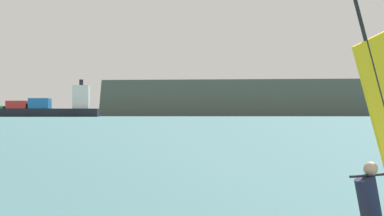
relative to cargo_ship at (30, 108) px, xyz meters
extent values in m
cylinder|color=#191E38|center=(32.47, -732.00, -7.84)|extent=(0.66, 0.53, 1.12)
sphere|color=tan|center=(32.47, -732.00, -7.18)|extent=(0.22, 0.22, 0.22)
cube|color=black|center=(-3.42, 0.43, -4.37)|extent=(145.84, 47.00, 8.26)
cube|color=silver|center=(50.61, -6.33, 11.57)|extent=(18.48, 22.48, 23.61)
cylinder|color=black|center=(50.61, -6.33, 26.38)|extent=(4.00, 4.00, 6.00)
cube|color=#1E66AD|center=(9.46, -1.18, 4.97)|extent=(23.12, 28.77, 10.40)
cube|color=red|center=(-12.58, 1.57, 3.67)|extent=(23.12, 28.77, 7.80)
cube|color=#4C564C|center=(534.90, 388.28, 16.86)|extent=(1080.54, 756.65, 50.71)
camera|label=1|loc=(27.84, -742.11, -6.37)|focal=67.04mm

